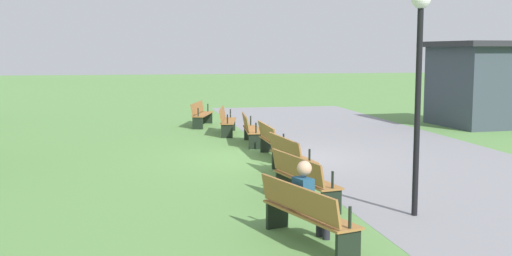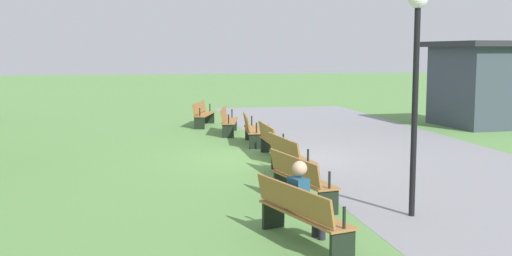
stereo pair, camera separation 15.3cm
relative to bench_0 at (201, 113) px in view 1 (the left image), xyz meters
name	(u,v)px [view 1 (the left image)]	position (x,y,z in m)	size (l,w,h in m)	color
ground_plane	(274,158)	(7.34, 1.17, -0.48)	(120.00, 120.00, 0.00)	#5B8C47
path_paving	(392,154)	(7.34, 4.44, -0.48)	(29.34, 6.32, 0.01)	gray
bench_0	(201,113)	(0.00, 0.00, 0.00)	(2.04, 1.04, 0.89)	#996633
bench_1	(226,120)	(2.41, 0.61, 0.00)	(2.05, 0.86, 0.89)	#996633
bench_2	(250,128)	(4.86, 0.98, 0.00)	(2.03, 0.67, 0.89)	#996633
bench_3	(272,140)	(7.34, 1.10, 0.00)	(1.99, 0.47, 0.89)	#996633
bench_4	(290,155)	(9.82, 0.98, 0.00)	(2.03, 0.67, 0.89)	#996633
bench_5	(303,178)	(12.28, 0.61, 0.00)	(2.05, 0.86, 0.89)	#996633
bench_6	(305,212)	(14.68, 0.00, 0.00)	(2.04, 1.04, 0.89)	#996633
person_seated	(308,198)	(14.49, 0.09, 0.16)	(0.44, 0.58, 1.20)	navy
lamp_post	(419,59)	(13.46, 2.25, 2.17)	(0.32, 0.32, 3.78)	black
kiosk	(473,83)	(1.86, 9.88, 1.12)	(3.90, 2.94, 3.13)	#38424C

